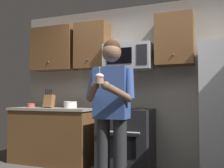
% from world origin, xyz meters
% --- Properties ---
extents(wall_back, '(4.40, 0.10, 2.60)m').
position_xyz_m(wall_back, '(0.00, 1.75, 1.30)').
color(wall_back, gray).
rests_on(wall_back, ground).
extents(oven_range, '(0.76, 0.70, 0.93)m').
position_xyz_m(oven_range, '(-0.15, 1.36, 0.46)').
color(oven_range, black).
rests_on(oven_range, ground).
extents(microwave, '(0.74, 0.41, 0.40)m').
position_xyz_m(microwave, '(-0.15, 1.48, 1.72)').
color(microwave, '#9EA0A5').
extents(cabinet_row_upper, '(2.78, 0.36, 0.76)m').
position_xyz_m(cabinet_row_upper, '(-0.72, 1.53, 1.95)').
color(cabinet_row_upper, brown).
extents(counter_left, '(1.44, 0.66, 0.92)m').
position_xyz_m(counter_left, '(-1.45, 1.38, 0.46)').
color(counter_left, brown).
rests_on(counter_left, ground).
extents(knife_block, '(0.16, 0.15, 0.32)m').
position_xyz_m(knife_block, '(-1.51, 1.33, 1.03)').
color(knife_block, brown).
rests_on(knife_block, counter_left).
extents(bowl_large_white, '(0.23, 0.23, 0.11)m').
position_xyz_m(bowl_large_white, '(-1.15, 1.42, 0.98)').
color(bowl_large_white, white).
rests_on(bowl_large_white, counter_left).
extents(bowl_small_colored, '(0.14, 0.14, 0.07)m').
position_xyz_m(bowl_small_colored, '(-1.95, 1.41, 0.95)').
color(bowl_small_colored, '#B24C3F').
rests_on(bowl_small_colored, counter_left).
extents(person, '(0.60, 0.48, 1.76)m').
position_xyz_m(person, '(-0.01, 0.36, 1.00)').
color(person, '#262628').
rests_on(person, ground).
extents(cupcake, '(0.09, 0.09, 0.17)m').
position_xyz_m(cupcake, '(-0.01, 0.03, 1.29)').
color(cupcake, '#A87F56').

